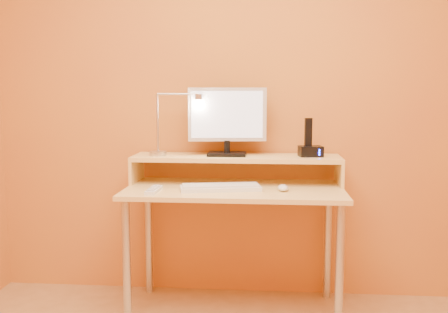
# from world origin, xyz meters

# --- Properties ---
(wall_back) EXTENTS (3.00, 0.04, 2.50)m
(wall_back) POSITION_xyz_m (0.00, 1.50, 1.25)
(wall_back) COLOR orange
(wall_back) RESTS_ON floor
(desk_leg_fl) EXTENTS (0.04, 0.04, 0.69)m
(desk_leg_fl) POSITION_xyz_m (-0.55, 0.93, 0.35)
(desk_leg_fl) COLOR #BDBDC1
(desk_leg_fl) RESTS_ON floor
(desk_leg_fr) EXTENTS (0.04, 0.04, 0.69)m
(desk_leg_fr) POSITION_xyz_m (0.55, 0.93, 0.35)
(desk_leg_fr) COLOR #BDBDC1
(desk_leg_fr) RESTS_ON floor
(desk_leg_bl) EXTENTS (0.04, 0.04, 0.69)m
(desk_leg_bl) POSITION_xyz_m (-0.55, 1.43, 0.35)
(desk_leg_bl) COLOR #BDBDC1
(desk_leg_bl) RESTS_ON floor
(desk_leg_br) EXTENTS (0.04, 0.04, 0.69)m
(desk_leg_br) POSITION_xyz_m (0.55, 1.43, 0.35)
(desk_leg_br) COLOR #BDBDC1
(desk_leg_br) RESTS_ON floor
(desk_lower) EXTENTS (1.20, 0.60, 0.02)m
(desk_lower) POSITION_xyz_m (0.00, 1.18, 0.71)
(desk_lower) COLOR #ECC678
(desk_lower) RESTS_ON floor
(shelf_riser_left) EXTENTS (0.02, 0.30, 0.14)m
(shelf_riser_left) POSITION_xyz_m (-0.59, 1.33, 0.79)
(shelf_riser_left) COLOR #ECC678
(shelf_riser_left) RESTS_ON desk_lower
(shelf_riser_right) EXTENTS (0.02, 0.30, 0.14)m
(shelf_riser_right) POSITION_xyz_m (0.59, 1.33, 0.79)
(shelf_riser_right) COLOR #ECC678
(shelf_riser_right) RESTS_ON desk_lower
(desk_shelf) EXTENTS (1.20, 0.30, 0.02)m
(desk_shelf) POSITION_xyz_m (0.00, 1.33, 0.87)
(desk_shelf) COLOR #ECC678
(desk_shelf) RESTS_ON desk_lower
(monitor_foot) EXTENTS (0.22, 0.16, 0.02)m
(monitor_foot) POSITION_xyz_m (-0.05, 1.33, 0.89)
(monitor_foot) COLOR black
(monitor_foot) RESTS_ON desk_shelf
(monitor_neck) EXTENTS (0.04, 0.04, 0.07)m
(monitor_neck) POSITION_xyz_m (-0.05, 1.33, 0.93)
(monitor_neck) COLOR black
(monitor_neck) RESTS_ON monitor_foot
(monitor_panel) EXTENTS (0.45, 0.09, 0.31)m
(monitor_panel) POSITION_xyz_m (-0.05, 1.34, 1.12)
(monitor_panel) COLOR silver
(monitor_panel) RESTS_ON monitor_neck
(monitor_back) EXTENTS (0.41, 0.06, 0.26)m
(monitor_back) POSITION_xyz_m (-0.05, 1.36, 1.12)
(monitor_back) COLOR black
(monitor_back) RESTS_ON monitor_panel
(monitor_screen) EXTENTS (0.41, 0.05, 0.27)m
(monitor_screen) POSITION_xyz_m (-0.05, 1.32, 1.12)
(monitor_screen) COLOR white
(monitor_screen) RESTS_ON monitor_panel
(lamp_base) EXTENTS (0.10, 0.10, 0.02)m
(lamp_base) POSITION_xyz_m (-0.45, 1.30, 0.89)
(lamp_base) COLOR #BDBDC1
(lamp_base) RESTS_ON desk_shelf
(lamp_post) EXTENTS (0.01, 0.01, 0.33)m
(lamp_post) POSITION_xyz_m (-0.45, 1.30, 1.07)
(lamp_post) COLOR #BDBDC1
(lamp_post) RESTS_ON lamp_base
(lamp_arm) EXTENTS (0.24, 0.01, 0.01)m
(lamp_arm) POSITION_xyz_m (-0.33, 1.30, 1.24)
(lamp_arm) COLOR #BDBDC1
(lamp_arm) RESTS_ON lamp_post
(lamp_head) EXTENTS (0.04, 0.04, 0.03)m
(lamp_head) POSITION_xyz_m (-0.21, 1.30, 1.22)
(lamp_head) COLOR #BDBDC1
(lamp_head) RESTS_ON lamp_arm
(lamp_bulb) EXTENTS (0.03, 0.03, 0.00)m
(lamp_bulb) POSITION_xyz_m (-0.21, 1.30, 1.20)
(lamp_bulb) COLOR #FFEAC6
(lamp_bulb) RESTS_ON lamp_head
(phone_dock) EXTENTS (0.14, 0.12, 0.06)m
(phone_dock) POSITION_xyz_m (0.43, 1.33, 0.91)
(phone_dock) COLOR black
(phone_dock) RESTS_ON desk_shelf
(phone_handset) EXTENTS (0.04, 0.03, 0.16)m
(phone_handset) POSITION_xyz_m (0.41, 1.33, 1.02)
(phone_handset) COLOR black
(phone_handset) RESTS_ON phone_dock
(phone_led) EXTENTS (0.01, 0.00, 0.04)m
(phone_led) POSITION_xyz_m (0.47, 1.28, 0.91)
(phone_led) COLOR #112AFA
(phone_led) RESTS_ON phone_dock
(keyboard) EXTENTS (0.45, 0.22, 0.02)m
(keyboard) POSITION_xyz_m (-0.07, 1.10, 0.73)
(keyboard) COLOR silver
(keyboard) RESTS_ON desk_lower
(mouse) EXTENTS (0.06, 0.10, 0.03)m
(mouse) POSITION_xyz_m (0.27, 1.10, 0.74)
(mouse) COLOR white
(mouse) RESTS_ON desk_lower
(remote_control) EXTENTS (0.06, 0.20, 0.02)m
(remote_control) POSITION_xyz_m (-0.42, 1.02, 0.73)
(remote_control) COLOR silver
(remote_control) RESTS_ON desk_lower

